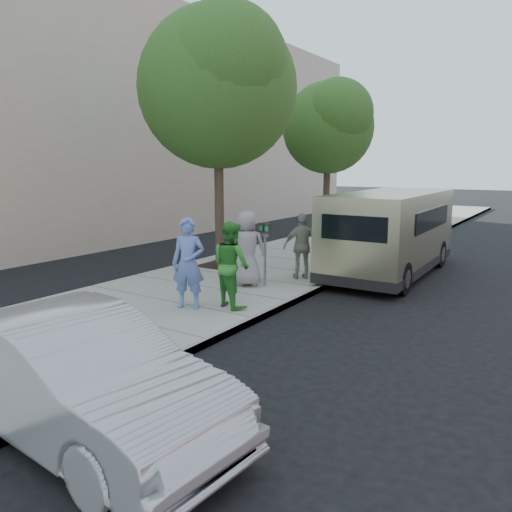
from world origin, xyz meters
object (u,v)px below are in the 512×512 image
at_px(tree_far, 329,124).
at_px(sedan, 76,376).
at_px(person_officer, 188,263).
at_px(van, 392,231).
at_px(tree_near, 219,82).
at_px(person_gray_shirt, 247,248).
at_px(person_striped_polo, 302,246).
at_px(person_green_shirt, 231,264).
at_px(parking_meter, 265,241).

distance_m(tree_far, sedan, 17.21).
height_order(sedan, person_officer, person_officer).
bearing_deg(van, tree_near, -154.50).
height_order(van, person_gray_shirt, van).
xyz_separation_m(van, person_gray_shirt, (-2.44, -3.96, -0.17)).
relative_size(tree_near, person_striped_polo, 4.23).
xyz_separation_m(person_green_shirt, person_striped_polo, (0.02, 3.26, -0.05)).
bearing_deg(parking_meter, person_officer, -89.37).
relative_size(parking_meter, person_officer, 0.82).
bearing_deg(person_officer, sedan, -87.30).
relative_size(van, sedan, 1.44).
height_order(van, person_green_shirt, van).
distance_m(person_green_shirt, person_striped_polo, 3.26).
relative_size(tree_far, person_striped_polo, 3.65).
relative_size(sedan, person_green_shirt, 2.44).
xyz_separation_m(van, person_green_shirt, (-1.67, -5.73, -0.20)).
xyz_separation_m(person_officer, person_gray_shirt, (-0.06, 2.36, -0.02)).
bearing_deg(person_gray_shirt, van, -146.45).
bearing_deg(person_gray_shirt, person_green_shirt, 88.61).
xyz_separation_m(tree_near, person_green_shirt, (2.88, -3.48, -4.46)).
relative_size(parking_meter, person_green_shirt, 0.86).
height_order(tree_near, van, tree_near).
distance_m(tree_near, person_officer, 6.39).
bearing_deg(van, person_striped_polo, -124.60).
distance_m(sedan, person_striped_polo, 8.46).
relative_size(sedan, person_gray_shirt, 2.37).
relative_size(van, person_officer, 3.36).
bearing_deg(person_officer, tree_near, 96.01).
bearing_deg(person_green_shirt, tree_far, -55.78).
bearing_deg(person_gray_shirt, person_striped_polo, -142.71).
bearing_deg(tree_far, person_officer, -79.43).
bearing_deg(person_officer, person_striped_polo, 57.18).
relative_size(van, person_green_shirt, 3.52).
height_order(person_officer, person_gray_shirt, person_officer).
distance_m(parking_meter, person_gray_shirt, 0.49).
relative_size(tree_near, van, 1.14).
bearing_deg(person_officer, person_green_shirt, 17.87).
height_order(sedan, person_green_shirt, person_green_shirt).
bearing_deg(sedan, person_gray_shirt, 22.29).
bearing_deg(parking_meter, tree_far, 113.23).
bearing_deg(tree_near, person_officer, -61.85).
bearing_deg(person_officer, parking_meter, 60.67).
distance_m(tree_near, person_striped_polo, 5.36).
xyz_separation_m(sedan, person_officer, (-2.08, 4.49, 0.38)).
relative_size(van, person_striped_polo, 3.70).
relative_size(tree_far, person_officer, 3.31).
relative_size(tree_near, person_green_shirt, 4.02).
xyz_separation_m(tree_near, person_gray_shirt, (2.11, -1.71, -4.43)).
bearing_deg(sedan, parking_meter, 18.84).
bearing_deg(person_striped_polo, person_gray_shirt, 20.68).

